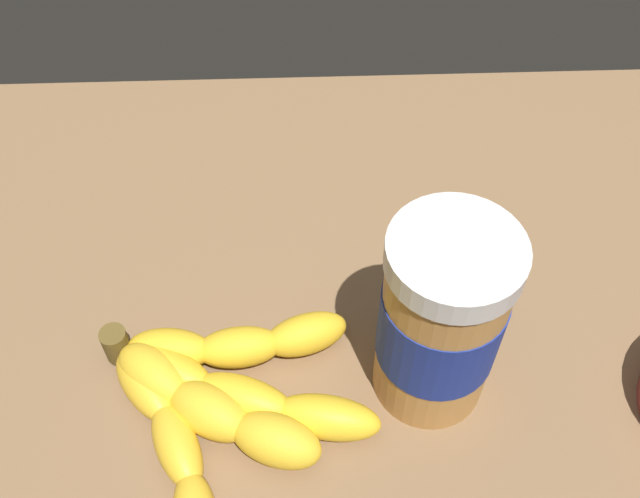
% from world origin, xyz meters
% --- Properties ---
extents(ground_plane, '(0.93, 0.58, 0.05)m').
position_xyz_m(ground_plane, '(0.00, 0.00, -0.02)').
color(ground_plane, brown).
extents(banana_bunch, '(0.21, 0.20, 0.04)m').
position_xyz_m(banana_bunch, '(0.06, 0.09, 0.02)').
color(banana_bunch, gold).
rests_on(banana_bunch, ground_plane).
extents(peanut_butter_jar, '(0.09, 0.09, 0.16)m').
position_xyz_m(peanut_butter_jar, '(-0.10, 0.07, 0.08)').
color(peanut_butter_jar, '#BF8442').
rests_on(peanut_butter_jar, ground_plane).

